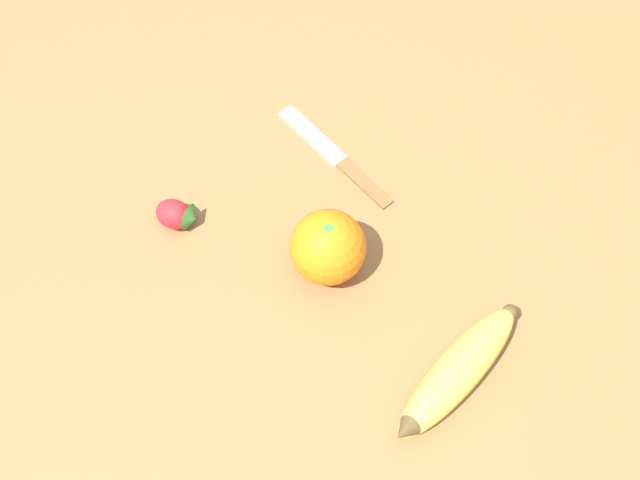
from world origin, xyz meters
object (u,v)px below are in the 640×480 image
at_px(orange, 328,247).
at_px(strawberry, 177,215).
at_px(paring_knife, 338,159).
at_px(banana, 457,372).

xyz_separation_m(orange, strawberry, (-0.17, -0.07, -0.03)).
bearing_deg(strawberry, orange, 6.32).
bearing_deg(paring_knife, banana, -108.10).
bearing_deg(banana, paring_knife, -114.25).
bearing_deg(orange, strawberry, -158.57).
height_order(strawberry, paring_knife, strawberry).
xyz_separation_m(banana, paring_knife, (-0.27, 0.14, -0.02)).
bearing_deg(strawberry, paring_knife, 49.68).
distance_m(banana, paring_knife, 0.31).
bearing_deg(orange, paring_knife, 123.74).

